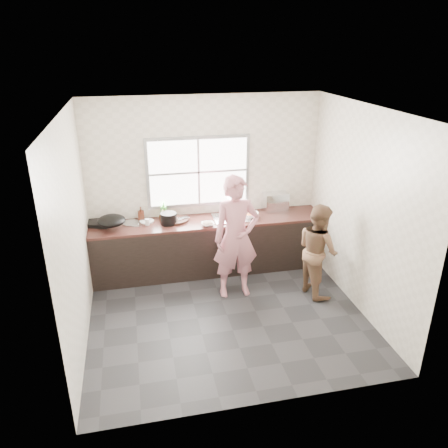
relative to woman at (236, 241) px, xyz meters
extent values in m
cube|color=#28282A|center=(-0.24, -0.52, -0.83)|extent=(3.60, 3.20, 0.01)
cube|color=silver|center=(-0.24, -0.52, 1.88)|extent=(3.60, 3.20, 0.01)
cube|color=silver|center=(-0.24, 1.08, 0.52)|extent=(3.60, 0.01, 2.70)
cube|color=beige|center=(-2.05, -0.52, 0.52)|extent=(0.01, 3.20, 2.70)
cube|color=beige|center=(1.56, -0.52, 0.52)|extent=(0.01, 3.20, 2.70)
cube|color=beige|center=(-0.24, -2.13, 0.52)|extent=(3.60, 0.01, 2.70)
cube|color=black|center=(-0.24, 0.77, -0.42)|extent=(3.60, 0.62, 0.82)
cube|color=#3D1E18|center=(-0.24, 0.77, 0.01)|extent=(3.60, 0.64, 0.04)
cube|color=silver|center=(0.11, 0.77, 0.04)|extent=(0.55, 0.45, 0.02)
cylinder|color=silver|center=(0.11, 0.97, 0.18)|extent=(0.02, 0.02, 0.30)
cube|color=#9EA0A5|center=(-0.34, 1.07, 0.72)|extent=(1.60, 0.05, 1.10)
cube|color=white|center=(-0.34, 1.04, 0.72)|extent=(1.50, 0.01, 1.00)
imported|color=#D6808E|center=(0.00, 0.00, 0.00)|extent=(0.61, 0.40, 1.65)
imported|color=brown|center=(1.14, -0.21, -0.15)|extent=(0.62, 0.74, 1.36)
cylinder|color=black|center=(-0.74, 0.83, 0.05)|extent=(0.45, 0.45, 0.04)
cube|color=#A6A7AD|center=(-0.63, 0.84, 0.08)|extent=(0.20, 0.15, 0.01)
imported|color=silver|center=(-0.30, 0.56, 0.06)|extent=(0.20, 0.20, 0.05)
imported|color=white|center=(0.40, 0.74, 0.07)|extent=(0.24, 0.24, 0.07)
imported|color=white|center=(0.37, 0.70, 0.07)|extent=(0.24, 0.24, 0.07)
cylinder|color=black|center=(-0.86, 0.75, 0.12)|extent=(0.29, 0.29, 0.17)
cylinder|color=silver|center=(-1.18, 0.90, 0.04)|extent=(0.29, 0.29, 0.02)
imported|color=green|center=(-0.91, 1.00, 0.17)|extent=(0.10, 0.10, 0.27)
imported|color=#491F12|center=(-1.26, 1.00, 0.13)|extent=(0.09, 0.09, 0.19)
imported|color=#3F230F|center=(-0.93, 0.89, 0.11)|extent=(0.15, 0.15, 0.16)
cylinder|color=white|center=(-1.18, 0.77, 0.08)|extent=(0.07, 0.07, 0.09)
cube|color=black|center=(-1.89, 0.97, 0.06)|extent=(0.47, 0.47, 0.06)
ellipsoid|color=black|center=(-1.69, 0.72, 0.17)|extent=(0.44, 0.44, 0.15)
cube|color=silver|center=(0.89, 0.99, 0.18)|extent=(0.41, 0.30, 0.29)
cylinder|color=#B1B3B8|center=(-1.42, 0.89, 0.04)|extent=(0.30, 0.30, 0.01)
cylinder|color=silver|center=(-1.33, 0.84, 0.04)|extent=(0.28, 0.28, 0.01)
camera|label=1|loc=(-1.32, -5.34, 2.58)|focal=35.00mm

